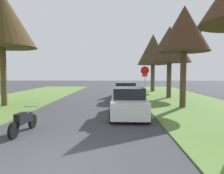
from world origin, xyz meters
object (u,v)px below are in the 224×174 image
at_px(street_tree_right_far, 153,50).
at_px(parked_sedan_silver, 125,92).
at_px(parked_sedan_white, 129,103).
at_px(parked_motorcycle, 24,121).
at_px(street_tree_left_mid_a, 1,19).
at_px(street_tree_right_mid_b, 170,45).
at_px(stop_sign_far, 145,75).
at_px(street_tree_right_mid_a, 184,30).

height_order(street_tree_right_far, parked_sedan_silver, street_tree_right_far).
xyz_separation_m(street_tree_right_far, parked_sedan_white, (-3.89, -14.95, -4.56)).
relative_size(parked_sedan_white, parked_motorcycle, 2.16).
bearing_deg(street_tree_left_mid_a, street_tree_right_mid_b, 21.89).
xyz_separation_m(stop_sign_far, street_tree_right_far, (1.92, 6.79, 3.10)).
relative_size(stop_sign_far, street_tree_right_mid_b, 0.44).
relative_size(street_tree_right_mid_b, parked_sedan_white, 1.51).
xyz_separation_m(street_tree_right_mid_b, street_tree_left_mid_a, (-12.93, -5.19, 1.10)).
xyz_separation_m(stop_sign_far, street_tree_right_mid_a, (1.83, -5.44, 3.05)).
bearing_deg(street_tree_left_mid_a, stop_sign_far, 25.60).
relative_size(street_tree_left_mid_a, parked_sedan_silver, 1.82).
relative_size(street_tree_right_mid_b, street_tree_left_mid_a, 0.83).
height_order(stop_sign_far, street_tree_right_mid_b, street_tree_right_mid_b).
bearing_deg(street_tree_right_far, street_tree_right_mid_b, -86.82).
relative_size(parked_sedan_white, parked_sedan_silver, 1.00).
relative_size(street_tree_right_far, street_tree_left_mid_a, 0.89).
distance_m(street_tree_right_far, parked_motorcycle, 20.63).
bearing_deg(stop_sign_far, street_tree_right_mid_a, -71.37).
relative_size(stop_sign_far, street_tree_right_far, 0.41).
distance_m(street_tree_right_mid_b, parked_sedan_silver, 6.37).
distance_m(street_tree_right_mid_b, street_tree_left_mid_a, 13.98).
bearing_deg(stop_sign_far, parked_motorcycle, -118.50).
distance_m(street_tree_right_mid_a, street_tree_right_mid_b, 5.57).
distance_m(stop_sign_far, parked_sedan_silver, 3.17).
height_order(stop_sign_far, parked_sedan_white, stop_sign_far).
relative_size(stop_sign_far, street_tree_right_mid_a, 0.44).
height_order(stop_sign_far, street_tree_right_far, street_tree_right_far).
bearing_deg(parked_motorcycle, street_tree_right_far, 65.94).
bearing_deg(street_tree_right_mid_b, stop_sign_far, -177.54).
distance_m(parked_sedan_white, parked_motorcycle, 5.46).
height_order(street_tree_right_far, parked_motorcycle, street_tree_right_far).
bearing_deg(parked_sedan_silver, stop_sign_far, 47.29).
height_order(street_tree_left_mid_a, parked_sedan_silver, street_tree_left_mid_a).
bearing_deg(parked_sedan_silver, parked_motorcycle, -114.69).
height_order(street_tree_right_mid_a, parked_sedan_white, street_tree_right_mid_a).
bearing_deg(street_tree_left_mid_a, parked_motorcycle, -55.78).
relative_size(street_tree_right_mid_b, street_tree_right_far, 0.93).
distance_m(street_tree_right_mid_a, parked_sedan_white, 6.49).
height_order(street_tree_right_mid_b, parked_sedan_white, street_tree_right_mid_b).
relative_size(street_tree_right_far, parked_sedan_white, 1.62).
relative_size(stop_sign_far, parked_sedan_white, 0.67).
xyz_separation_m(street_tree_right_mid_a, street_tree_right_far, (0.09, 12.24, 0.05)).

